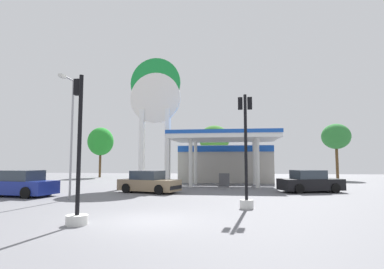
{
  "coord_description": "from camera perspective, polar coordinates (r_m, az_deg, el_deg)",
  "views": [
    {
      "loc": [
        3.16,
        -10.91,
        2.1
      ],
      "look_at": [
        0.32,
        10.84,
        4.05
      ],
      "focal_mm": 28.86,
      "sensor_mm": 36.0,
      "label": 1
    }
  ],
  "objects": [
    {
      "name": "tree_1",
      "position": [
        41.2,
        4.14,
        -0.86
      ],
      "size": [
        4.05,
        4.05,
        6.94
      ],
      "color": "brown",
      "rests_on": "ground"
    },
    {
      "name": "corner_streetlamp",
      "position": [
        18.6,
        -21.6,
        1.52
      ],
      "size": [
        0.24,
        1.48,
        6.85
      ],
      "color": "gray",
      "rests_on": "ground"
    },
    {
      "name": "car_2",
      "position": [
        21.86,
        -29.22,
        -8.06
      ],
      "size": [
        4.65,
        2.49,
        1.59
      ],
      "color": "black",
      "rests_on": "ground"
    },
    {
      "name": "station_pole_sign",
      "position": [
        27.77,
        -6.83,
        5.58
      ],
      "size": [
        4.54,
        0.56,
        11.42
      ],
      "color": "white",
      "rests_on": "ground"
    },
    {
      "name": "traffic_signal_1",
      "position": [
        11.24,
        -20.35,
        -7.89
      ],
      "size": [
        0.72,
        0.72,
        5.11
      ],
      "color": "silver",
      "rests_on": "ground"
    },
    {
      "name": "car_0",
      "position": [
        23.29,
        20.98,
        -8.22
      ],
      "size": [
        4.59,
        2.94,
        1.53
      ],
      "color": "black",
      "rests_on": "ground"
    },
    {
      "name": "tree_2",
      "position": [
        41.4,
        25.07,
        -0.37
      ],
      "size": [
        3.38,
        3.38,
        6.73
      ],
      "color": "brown",
      "rests_on": "ground"
    },
    {
      "name": "tree_0",
      "position": [
        44.2,
        -16.53,
        -1.27
      ],
      "size": [
        3.48,
        3.48,
        6.82
      ],
      "color": "brown",
      "rests_on": "ground"
    },
    {
      "name": "car_1",
      "position": [
        21.68,
        -7.97,
        -8.8
      ],
      "size": [
        4.48,
        2.88,
        1.49
      ],
      "color": "black",
      "rests_on": "ground"
    },
    {
      "name": "traffic_signal_0",
      "position": [
        14.36,
        9.95,
        -5.36
      ],
      "size": [
        0.65,
        0.66,
        5.22
      ],
      "color": "silver",
      "rests_on": "ground"
    },
    {
      "name": "gas_station",
      "position": [
        32.2,
        6.19,
        -4.69
      ],
      "size": [
        9.5,
        11.7,
        4.67
      ],
      "color": "#ADA89E",
      "rests_on": "ground"
    },
    {
      "name": "ground_plane",
      "position": [
        11.55,
        -8.9,
        -15.5
      ],
      "size": [
        90.0,
        90.0,
        0.0
      ],
      "primitive_type": "plane",
      "color": "slate",
      "rests_on": "ground"
    }
  ]
}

